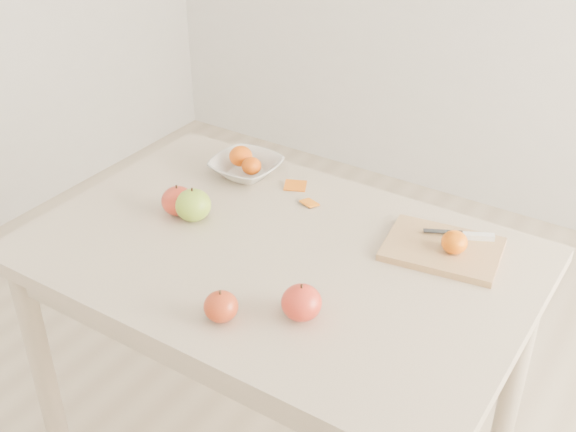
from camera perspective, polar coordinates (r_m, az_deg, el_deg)
The scene contains 13 objects.
table at distance 1.79m, azimuth -0.87°, elevation -5.29°, with size 1.20×0.80×0.75m.
cutting_board at distance 1.76m, azimuth 12.10°, elevation -2.56°, with size 0.27×0.20×0.02m, color tan.
board_tangerine at distance 1.73m, azimuth 13.02°, elevation -2.03°, with size 0.06×0.06×0.05m, color #E15A07.
fruit_bowl at distance 2.05m, azimuth -3.33°, elevation 3.86°, with size 0.19×0.19×0.05m, color silver.
bowl_tangerine_near at distance 2.06m, azimuth -3.76°, elevation 4.75°, with size 0.07×0.07×0.06m, color #E65308.
bowl_tangerine_far at distance 2.02m, azimuth -2.91°, elevation 3.98°, with size 0.06×0.06×0.05m, color #CD4807.
orange_peel_a at distance 1.99m, azimuth 0.58°, elevation 2.30°, with size 0.06×0.04×0.00m, color #C65A0E.
orange_peel_b at distance 1.92m, azimuth 1.70°, elevation 0.99°, with size 0.04×0.04×0.00m, color orange.
paring_knife at distance 1.80m, azimuth 14.38°, elevation -1.51°, with size 0.16×0.08×0.01m.
apple_green at distance 1.85m, azimuth -7.50°, elevation 0.86°, with size 0.09×0.09×0.08m, color #649E20.
apple_red_c at distance 1.52m, azimuth -5.32°, elevation -7.13°, with size 0.07×0.07×0.07m, color maroon.
apple_red_b at distance 1.88m, azimuth -8.70°, elevation 1.19°, with size 0.08×0.08×0.08m, color #A60E17.
apple_red_e at distance 1.51m, azimuth 1.07°, elevation -6.86°, with size 0.09×0.09×0.08m, color maroon.
Camera 1 is at (0.80, -1.19, 1.73)m, focal length 45.00 mm.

